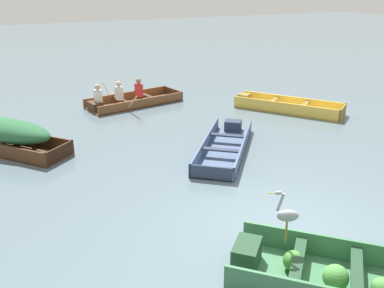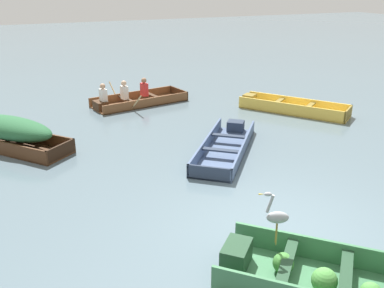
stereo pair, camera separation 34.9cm
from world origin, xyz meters
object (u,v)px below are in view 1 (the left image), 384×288
Objects in this scene: skiff_dark_varnish_far_moored at (5,133)px; heron_on_dinghy at (287,214)px; rowboat_wooden_brown_with_crew at (129,100)px; dinghy_green_foreground at (319,273)px; skiff_yellow_mid_moored at (284,106)px; skiff_slate_blue_near_moored at (225,145)px.

skiff_dark_varnish_far_moored is 7.59m from heron_on_dinghy.
rowboat_wooden_brown_with_crew is at bearing 33.09° from skiff_dark_varnish_far_moored.
dinghy_green_foreground is 9.95m from rowboat_wooden_brown_with_crew.
dinghy_green_foreground is at bearing -68.76° from heron_on_dinghy.
skiff_yellow_mid_moored is at bearing -1.23° from skiff_dark_varnish_far_moored.
rowboat_wooden_brown_with_crew is at bearing 87.56° from dinghy_green_foreground.
skiff_yellow_mid_moored is 8.41m from skiff_dark_varnish_far_moored.
dinghy_green_foreground is 8.62m from skiff_yellow_mid_moored.
skiff_slate_blue_near_moored is (1.35, 4.98, -0.05)m from dinghy_green_foreground.
heron_on_dinghy is (-5.03, -6.60, 0.74)m from skiff_yellow_mid_moored.
heron_on_dinghy is at bearing -63.53° from skiff_dark_varnish_far_moored.
heron_on_dinghy is at bearing -109.40° from skiff_slate_blue_near_moored.
skiff_dark_varnish_far_moored is 3.79× the size of heron_on_dinghy.
dinghy_green_foreground is 5.16m from skiff_slate_blue_near_moored.
heron_on_dinghy is at bearing 111.24° from dinghy_green_foreground.
heron_on_dinghy reaches higher than skiff_yellow_mid_moored.
heron_on_dinghy is (-0.63, -9.40, 0.68)m from rowboat_wooden_brown_with_crew.
skiff_slate_blue_near_moored is at bearing -25.38° from skiff_dark_varnish_far_moored.
skiff_dark_varnish_far_moored is at bearing 178.77° from skiff_yellow_mid_moored.
dinghy_green_foreground reaches higher than skiff_yellow_mid_moored.
rowboat_wooden_brown_with_crew is (0.42, 9.94, 0.03)m from dinghy_green_foreground.
skiff_yellow_mid_moored is 5.21m from rowboat_wooden_brown_with_crew.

